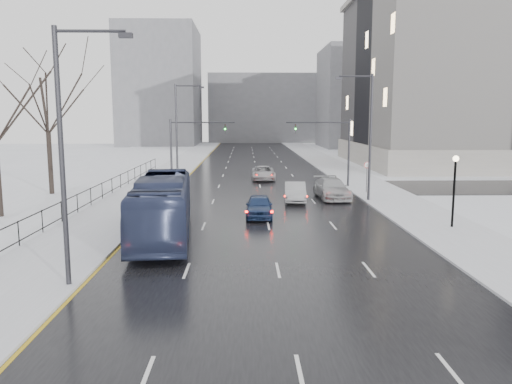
{
  "coord_description": "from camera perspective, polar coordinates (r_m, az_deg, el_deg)",
  "views": [
    {
      "loc": [
        -1.41,
        0.93,
        6.66
      ],
      "look_at": [
        -0.82,
        28.72,
        2.5
      ],
      "focal_mm": 35.0,
      "sensor_mm": 36.0,
      "label": 1
    }
  ],
  "objects": [
    {
      "name": "road",
      "position": [
        59.46,
        0.15,
        2.11
      ],
      "size": [
        16.0,
        150.0,
        0.04
      ],
      "primitive_type": "cube",
      "color": "black",
      "rests_on": "ground"
    },
    {
      "name": "cross_road",
      "position": [
        47.56,
        0.49,
        0.49
      ],
      "size": [
        130.0,
        10.0,
        0.04
      ],
      "primitive_type": "cube",
      "color": "black",
      "rests_on": "ground"
    },
    {
      "name": "sidewalk_left",
      "position": [
        60.13,
        -9.91,
        2.11
      ],
      "size": [
        5.0,
        150.0,
        0.16
      ],
      "primitive_type": "cube",
      "color": "silver",
      "rests_on": "ground"
    },
    {
      "name": "sidewalk_right",
      "position": [
        60.62,
        10.13,
        2.15
      ],
      "size": [
        5.0,
        150.0,
        0.16
      ],
      "primitive_type": "cube",
      "color": "silver",
      "rests_on": "ground"
    },
    {
      "name": "park_strip",
      "position": [
        62.28,
        -18.59,
        1.99
      ],
      "size": [
        14.0,
        150.0,
        0.12
      ],
      "primitive_type": "cube",
      "color": "white",
      "rests_on": "ground"
    },
    {
      "name": "tree_park_d",
      "position": [
        37.51,
        -27.14,
        -2.66
      ],
      "size": [
        8.75,
        8.75,
        12.5
      ],
      "primitive_type": null,
      "color": "black",
      "rests_on": "ground"
    },
    {
      "name": "tree_park_e",
      "position": [
        46.71,
        -22.27,
        -0.32
      ],
      "size": [
        9.45,
        9.45,
        13.5
      ],
      "primitive_type": null,
      "color": "black",
      "rests_on": "ground"
    },
    {
      "name": "iron_fence",
      "position": [
        31.82,
        -22.58,
        -2.56
      ],
      "size": [
        0.06,
        70.0,
        1.3
      ],
      "color": "black",
      "rests_on": "sidewalk_left"
    },
    {
      "name": "streetlight_r_mid",
      "position": [
        40.24,
        12.64,
        6.83
      ],
      "size": [
        2.95,
        0.25,
        10.0
      ],
      "color": "#2D2D33",
      "rests_on": "ground"
    },
    {
      "name": "streetlight_l_near",
      "position": [
        20.26,
        -20.78,
        5.01
      ],
      "size": [
        2.95,
        0.25,
        10.0
      ],
      "color": "#2D2D33",
      "rests_on": "ground"
    },
    {
      "name": "streetlight_l_far",
      "position": [
        51.53,
        -8.82,
        7.26
      ],
      "size": [
        2.95,
        0.25,
        10.0
      ],
      "color": "#2D2D33",
      "rests_on": "ground"
    },
    {
      "name": "lamppost_r_mid",
      "position": [
        31.83,
        21.75,
        1.2
      ],
      "size": [
        0.36,
        0.36,
        4.28
      ],
      "color": "black",
      "rests_on": "sidewalk_right"
    },
    {
      "name": "mast_signal_right",
      "position": [
        47.94,
        9.33,
        5.35
      ],
      "size": [
        6.1,
        0.33,
        6.5
      ],
      "color": "#2D2D33",
      "rests_on": "ground"
    },
    {
      "name": "mast_signal_left",
      "position": [
        47.51,
        -8.41,
        5.34
      ],
      "size": [
        6.1,
        0.33,
        6.5
      ],
      "color": "#2D2D33",
      "rests_on": "ground"
    },
    {
      "name": "no_uturn_sign",
      "position": [
        44.57,
        12.57,
        2.7
      ],
      "size": [
        0.6,
        0.06,
        2.7
      ],
      "color": "#2D2D33",
      "rests_on": "sidewalk_right"
    },
    {
      "name": "civic_building",
      "position": [
        79.98,
        26.38,
        10.91
      ],
      "size": [
        41.0,
        31.0,
        24.8
      ],
      "color": "gray",
      "rests_on": "ground"
    },
    {
      "name": "bldg_far_right",
      "position": [
        117.88,
        13.46,
        10.4
      ],
      "size": [
        24.0,
        20.0,
        22.0
      ],
      "primitive_type": "cube",
      "color": "slate",
      "rests_on": "ground"
    },
    {
      "name": "bldg_far_left",
      "position": [
        125.98,
        -10.85,
        11.71
      ],
      "size": [
        18.0,
        22.0,
        28.0
      ],
      "primitive_type": "cube",
      "color": "slate",
      "rests_on": "ground"
    },
    {
      "name": "bldg_far_center",
      "position": [
        139.2,
        1.03,
        9.48
      ],
      "size": [
        30.0,
        18.0,
        18.0
      ],
      "primitive_type": "cube",
      "color": "slate",
      "rests_on": "ground"
    },
    {
      "name": "bus",
      "position": [
        28.27,
        -10.62,
        -1.66
      ],
      "size": [
        4.02,
        12.42,
        3.4
      ],
      "primitive_type": "imported",
      "rotation": [
        0.0,
        0.0,
        0.1
      ],
      "color": "navy",
      "rests_on": "road"
    },
    {
      "name": "sedan_center_near",
      "position": [
        33.41,
        0.36,
        -1.62
      ],
      "size": [
        1.87,
        4.41,
        1.49
      ],
      "primitive_type": "imported",
      "rotation": [
        0.0,
        0.0,
        -0.03
      ],
      "color": "navy",
      "rests_on": "road"
    },
    {
      "name": "sedan_right_near",
      "position": [
        39.74,
        4.48,
        0.02
      ],
      "size": [
        1.93,
        4.76,
        1.54
      ],
      "primitive_type": "imported",
      "rotation": [
        0.0,
        0.0,
        -0.07
      ],
      "color": "#939497",
      "rests_on": "road"
    },
    {
      "name": "sedan_right_cross",
      "position": [
        53.46,
        0.84,
        2.19
      ],
      "size": [
        2.5,
        5.31,
        1.47
      ],
      "primitive_type": "imported",
      "rotation": [
        0.0,
        0.0,
        0.01
      ],
      "color": "#A7A7AB",
      "rests_on": "road"
    },
    {
      "name": "sedan_right_far",
      "position": [
        41.5,
        8.65,
        0.4
      ],
      "size": [
        2.66,
        5.86,
        1.66
      ],
      "primitive_type": "imported",
      "rotation": [
        0.0,
        0.0,
        0.06
      ],
      "color": "#A3A5A7",
      "rests_on": "road"
    }
  ]
}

